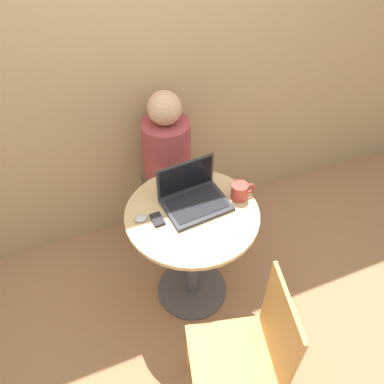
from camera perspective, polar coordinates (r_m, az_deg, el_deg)
ground_plane at (r=2.66m, az=0.01°, el=-14.60°), size 12.00×12.00×0.00m
back_wall at (r=2.37m, az=-7.56°, el=19.21°), size 7.00×0.05×2.60m
round_table at (r=2.22m, az=0.01°, el=-7.12°), size 0.74×0.74×0.77m
laptop at (r=2.08m, az=0.19°, el=-0.67°), size 0.37×0.30×0.22m
cell_phone at (r=2.01m, az=-5.31°, el=-4.19°), size 0.06×0.10×0.02m
computer_mouse at (r=2.02m, az=-7.81°, el=-4.01°), size 0.07×0.05×0.03m
coffee_cup at (r=2.12m, az=7.37°, el=0.13°), size 0.15×0.09×0.10m
chair_empty at (r=1.93m, az=8.49°, el=-23.35°), size 0.48×0.48×0.95m
person_seated at (r=2.67m, az=-3.98°, el=2.30°), size 0.31×0.49×1.20m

